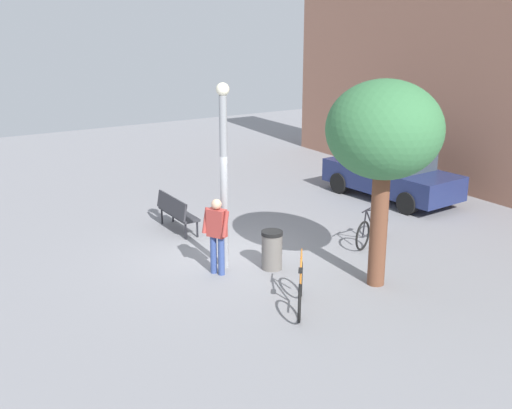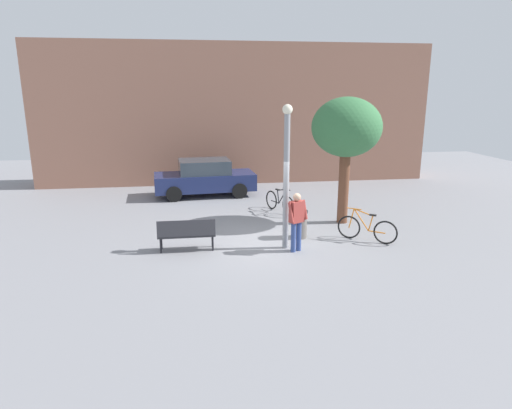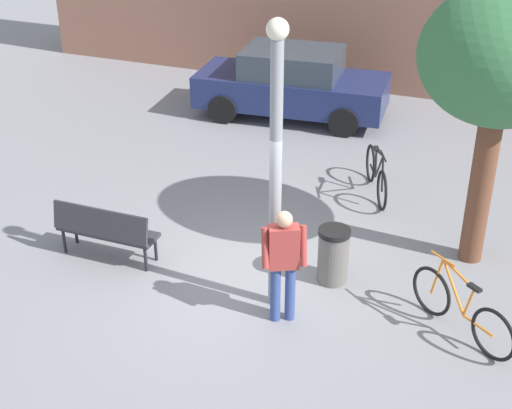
# 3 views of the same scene
# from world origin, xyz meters

# --- Properties ---
(ground_plane) EXTENTS (36.00, 36.00, 0.00)m
(ground_plane) POSITION_xyz_m (0.00, 0.00, 0.00)
(ground_plane) COLOR gray
(lamppost) EXTENTS (0.28, 0.28, 4.03)m
(lamppost) POSITION_xyz_m (0.44, -0.48, 2.24)
(lamppost) COLOR gray
(lamppost) RESTS_ON ground_plane
(person_by_lamppost) EXTENTS (0.63, 0.48, 1.67)m
(person_by_lamppost) POSITION_xyz_m (0.68, -0.81, 0.97)
(person_by_lamppost) COLOR #334784
(person_by_lamppost) RESTS_ON ground_plane
(park_bench) EXTENTS (1.60, 0.47, 0.92)m
(park_bench) POSITION_xyz_m (-2.35, -0.36, 0.55)
(park_bench) COLOR #2D2D33
(park_bench) RESTS_ON ground_plane
(plaza_tree) EXTENTS (2.28, 2.28, 4.20)m
(plaza_tree) POSITION_xyz_m (2.87, 1.72, 3.17)
(plaza_tree) COLOR brown
(plaza_tree) RESTS_ON ground_plane
(bicycle_orange) EXTENTS (1.47, 1.13, 0.97)m
(bicycle_orange) POSITION_xyz_m (2.95, -0.26, 0.38)
(bicycle_orange) COLOR black
(bicycle_orange) RESTS_ON ground_plane
(bicycle_black) EXTENTS (0.77, 1.68, 0.97)m
(bicycle_black) POSITION_xyz_m (1.00, 3.28, 0.38)
(bicycle_black) COLOR black
(bicycle_black) RESTS_ON ground_plane
(parked_car_navy) EXTENTS (4.33, 2.09, 1.55)m
(parked_car_navy) POSITION_xyz_m (-1.66, 6.37, 0.77)
(parked_car_navy) COLOR navy
(parked_car_navy) RESTS_ON ground_plane
(trash_bin) EXTENTS (0.47, 0.47, 0.86)m
(trash_bin) POSITION_xyz_m (1.05, 0.34, 0.44)
(trash_bin) COLOR #66605B
(trash_bin) RESTS_ON ground_plane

